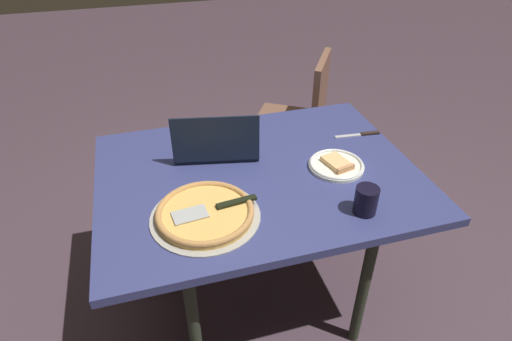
% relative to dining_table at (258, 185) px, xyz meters
% --- Properties ---
extents(ground_plane, '(12.00, 12.00, 0.00)m').
position_rel_dining_table_xyz_m(ground_plane, '(0.00, 0.00, -0.68)').
color(ground_plane, '#493640').
extents(dining_table, '(1.26, 0.94, 0.75)m').
position_rel_dining_table_xyz_m(dining_table, '(0.00, 0.00, 0.00)').
color(dining_table, navy).
rests_on(dining_table, ground_plane).
extents(laptop, '(0.39, 0.30, 0.22)m').
position_rel_dining_table_xyz_m(laptop, '(0.13, -0.18, 0.11)').
color(laptop, black).
rests_on(laptop, dining_table).
extents(pizza_plate, '(0.22, 0.22, 0.04)m').
position_rel_dining_table_xyz_m(pizza_plate, '(-0.31, 0.06, 0.08)').
color(pizza_plate, white).
rests_on(pizza_plate, dining_table).
extents(pizza_tray, '(0.38, 0.38, 0.04)m').
position_rel_dining_table_xyz_m(pizza_tray, '(0.25, 0.21, 0.08)').
color(pizza_tray, '#A9A79D').
rests_on(pizza_tray, dining_table).
extents(table_knife, '(0.21, 0.04, 0.01)m').
position_rel_dining_table_xyz_m(table_knife, '(-0.54, -0.15, 0.07)').
color(table_knife, '#B8B5B6').
rests_on(table_knife, dining_table).
extents(drink_cup, '(0.08, 0.08, 0.10)m').
position_rel_dining_table_xyz_m(drink_cup, '(-0.29, 0.33, 0.12)').
color(drink_cup, black).
rests_on(drink_cup, dining_table).
extents(chair_near, '(0.56, 0.56, 0.89)m').
position_rel_dining_table_xyz_m(chair_near, '(-0.51, -0.82, -0.17)').
color(chair_near, brown).
rests_on(chair_near, ground_plane).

